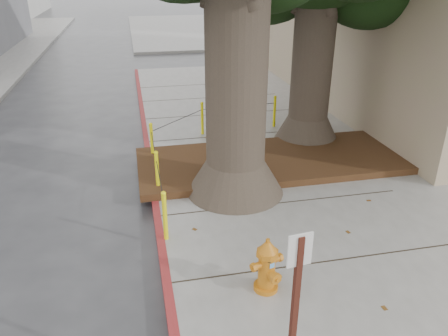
{
  "coord_description": "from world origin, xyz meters",
  "views": [
    {
      "loc": [
        -2.26,
        -5.31,
        4.5
      ],
      "look_at": [
        -0.72,
        1.88,
        1.1
      ],
      "focal_mm": 35.0,
      "sensor_mm": 36.0,
      "label": 1
    }
  ],
  "objects_px": {
    "fire_hydrant": "(267,265)",
    "car_red": "(359,44)",
    "car_silver": "(299,46)",
    "signpost": "(293,326)"
  },
  "relations": [
    {
      "from": "fire_hydrant",
      "to": "signpost",
      "type": "distance_m",
      "value": 2.25
    },
    {
      "from": "fire_hydrant",
      "to": "car_red",
      "type": "xyz_separation_m",
      "value": [
        10.99,
        18.04,
        -0.03
      ]
    },
    {
      "from": "signpost",
      "to": "car_red",
      "type": "bearing_deg",
      "value": 53.91
    },
    {
      "from": "car_red",
      "to": "car_silver",
      "type": "bearing_deg",
      "value": 94.17
    },
    {
      "from": "signpost",
      "to": "car_silver",
      "type": "height_order",
      "value": "signpost"
    },
    {
      "from": "car_silver",
      "to": "car_red",
      "type": "xyz_separation_m",
      "value": [
        3.71,
        0.29,
        -0.08
      ]
    },
    {
      "from": "car_red",
      "to": "signpost",
      "type": "bearing_deg",
      "value": 150.08
    },
    {
      "from": "fire_hydrant",
      "to": "signpost",
      "type": "bearing_deg",
      "value": -119.73
    },
    {
      "from": "car_silver",
      "to": "car_red",
      "type": "height_order",
      "value": "car_silver"
    },
    {
      "from": "fire_hydrant",
      "to": "car_silver",
      "type": "xyz_separation_m",
      "value": [
        7.28,
        17.75,
        0.05
      ]
    }
  ]
}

